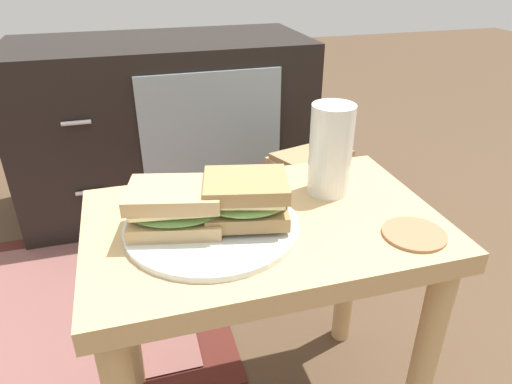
{
  "coord_description": "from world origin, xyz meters",
  "views": [
    {
      "loc": [
        -0.19,
        -0.6,
        0.85
      ],
      "look_at": [
        -0.01,
        0.0,
        0.51
      ],
      "focal_mm": 32.58,
      "sensor_mm": 36.0,
      "label": 1
    }
  ],
  "objects_px": {
    "beer_glass": "(331,151)",
    "coaster": "(414,234)",
    "plate": "(212,225)",
    "paper_bag": "(308,213)",
    "sandwich_front": "(175,206)",
    "tv_cabinet": "(166,126)",
    "sandwich_back": "(246,198)"
  },
  "relations": [
    {
      "from": "sandwich_front",
      "to": "beer_glass",
      "type": "xyz_separation_m",
      "value": [
        0.27,
        0.05,
        0.03
      ]
    },
    {
      "from": "tv_cabinet",
      "to": "plate",
      "type": "bearing_deg",
      "value": -91.31
    },
    {
      "from": "tv_cabinet",
      "to": "sandwich_back",
      "type": "distance_m",
      "value": 0.99
    },
    {
      "from": "sandwich_back",
      "to": "coaster",
      "type": "distance_m",
      "value": 0.26
    },
    {
      "from": "sandwich_front",
      "to": "sandwich_back",
      "type": "relative_size",
      "value": 1.09
    },
    {
      "from": "beer_glass",
      "to": "coaster",
      "type": "relative_size",
      "value": 1.66
    },
    {
      "from": "tv_cabinet",
      "to": "sandwich_front",
      "type": "height_order",
      "value": "tv_cabinet"
    },
    {
      "from": "paper_bag",
      "to": "sandwich_front",
      "type": "bearing_deg",
      "value": -133.17
    },
    {
      "from": "plate",
      "to": "sandwich_back",
      "type": "distance_m",
      "value": 0.07
    },
    {
      "from": "sandwich_back",
      "to": "beer_glass",
      "type": "distance_m",
      "value": 0.19
    },
    {
      "from": "tv_cabinet",
      "to": "plate",
      "type": "distance_m",
      "value": 0.97
    },
    {
      "from": "beer_glass",
      "to": "tv_cabinet",
      "type": "bearing_deg",
      "value": 102.59
    },
    {
      "from": "beer_glass",
      "to": "plate",
      "type": "bearing_deg",
      "value": -164.1
    },
    {
      "from": "sandwich_front",
      "to": "coaster",
      "type": "distance_m",
      "value": 0.36
    },
    {
      "from": "tv_cabinet",
      "to": "plate",
      "type": "xyz_separation_m",
      "value": [
        -0.02,
        -0.95,
        0.17
      ]
    },
    {
      "from": "sandwich_front",
      "to": "paper_bag",
      "type": "bearing_deg",
      "value": 46.83
    },
    {
      "from": "sandwich_back",
      "to": "beer_glass",
      "type": "height_order",
      "value": "beer_glass"
    },
    {
      "from": "coaster",
      "to": "paper_bag",
      "type": "distance_m",
      "value": 0.61
    },
    {
      "from": "sandwich_back",
      "to": "paper_bag",
      "type": "bearing_deg",
      "value": 56.43
    },
    {
      "from": "sandwich_back",
      "to": "coaster",
      "type": "relative_size",
      "value": 1.59
    },
    {
      "from": "tv_cabinet",
      "to": "sandwich_back",
      "type": "relative_size",
      "value": 6.33
    },
    {
      "from": "paper_bag",
      "to": "coaster",
      "type": "bearing_deg",
      "value": -96.44
    },
    {
      "from": "sandwich_front",
      "to": "coaster",
      "type": "bearing_deg",
      "value": -18.43
    },
    {
      "from": "sandwich_front",
      "to": "tv_cabinet",
      "type": "bearing_deg",
      "value": 85.51
    },
    {
      "from": "beer_glass",
      "to": "coaster",
      "type": "xyz_separation_m",
      "value": [
        0.07,
        -0.17,
        -0.07
      ]
    },
    {
      "from": "plate",
      "to": "paper_bag",
      "type": "height_order",
      "value": "plate"
    },
    {
      "from": "coaster",
      "to": "tv_cabinet",
      "type": "bearing_deg",
      "value": 104.14
    },
    {
      "from": "tv_cabinet",
      "to": "sandwich_front",
      "type": "relative_size",
      "value": 5.82
    },
    {
      "from": "tv_cabinet",
      "to": "beer_glass",
      "type": "bearing_deg",
      "value": -77.41
    },
    {
      "from": "paper_bag",
      "to": "beer_glass",
      "type": "bearing_deg",
      "value": -108.94
    },
    {
      "from": "sandwich_front",
      "to": "beer_glass",
      "type": "height_order",
      "value": "beer_glass"
    },
    {
      "from": "coaster",
      "to": "sandwich_back",
      "type": "bearing_deg",
      "value": 158.23
    }
  ]
}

